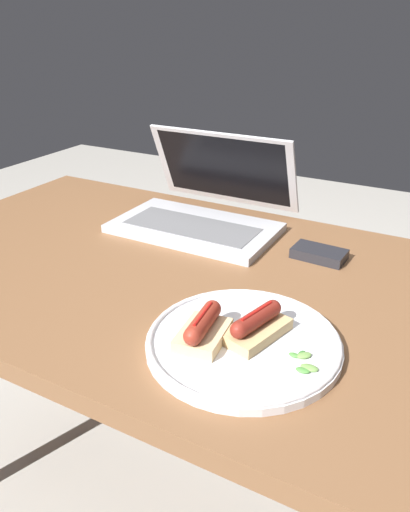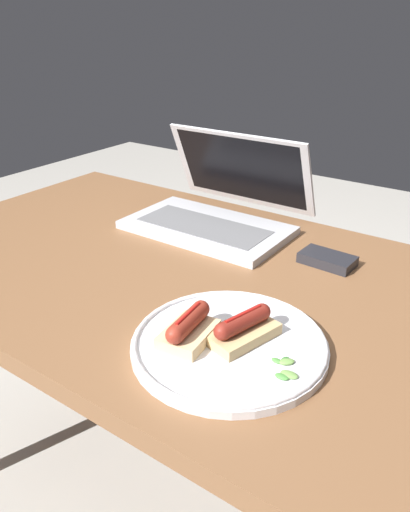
# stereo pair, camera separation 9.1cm
# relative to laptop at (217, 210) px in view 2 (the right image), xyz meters

# --- Properties ---
(desk) EXTENTS (1.33, 0.75, 0.71)m
(desk) POSITION_rel_laptop_xyz_m (0.09, -0.22, -0.10)
(desk) COLOR brown
(desk) RESTS_ON ground_plane
(laptop) EXTENTS (0.37, 0.30, 0.21)m
(laptop) POSITION_rel_laptop_xyz_m (0.00, 0.00, 0.00)
(laptop) COLOR #B7B7BC
(laptop) RESTS_ON desk
(plate) EXTENTS (0.30, 0.30, 0.02)m
(plate) POSITION_rel_laptop_xyz_m (0.29, -0.40, -0.03)
(plate) COLOR silver
(plate) RESTS_ON desk
(sausage_toast_left) EXTENTS (0.09, 0.12, 0.05)m
(sausage_toast_left) POSITION_rel_laptop_xyz_m (0.30, -0.38, -0.01)
(sausage_toast_left) COLOR tan
(sausage_toast_left) RESTS_ON plate
(sausage_toast_middle) EXTENTS (0.08, 0.11, 0.05)m
(sausage_toast_middle) POSITION_rel_laptop_xyz_m (0.23, -0.43, -0.01)
(sausage_toast_middle) COLOR #D6B784
(sausage_toast_middle) RESTS_ON plate
(salad_pile) EXTENTS (0.05, 0.05, 0.01)m
(salad_pile) POSITION_rel_laptop_xyz_m (0.39, -0.41, -0.02)
(salad_pile) COLOR #387A33
(salad_pile) RESTS_ON plate
(external_drive) EXTENTS (0.11, 0.07, 0.02)m
(external_drive) POSITION_rel_laptop_xyz_m (0.30, -0.04, -0.03)
(external_drive) COLOR #232328
(external_drive) RESTS_ON desk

